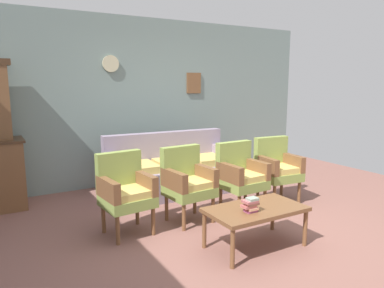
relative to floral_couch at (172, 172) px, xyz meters
name	(u,v)px	position (x,y,z in m)	size (l,w,h in m)	color
ground_plane	(241,234)	(-0.03, -1.75, -0.33)	(7.68, 7.68, 0.00)	#84564C
wall_back_with_decor	(146,101)	(-0.03, 0.88, 1.03)	(6.40, 0.09, 2.70)	gray
floral_couch	(172,172)	(0.00, 0.00, 0.00)	(1.99, 0.89, 0.90)	gray
armchair_near_couch_end	(125,189)	(-1.12, -1.08, 0.17)	(0.57, 0.54, 0.90)	#849947
armchair_by_doorway	(187,181)	(-0.35, -1.10, 0.17)	(0.56, 0.53, 0.90)	#849947
armchair_row_middle	(241,174)	(0.40, -1.17, 0.17)	(0.54, 0.51, 0.90)	#849947
armchair_near_cabinet	(277,167)	(1.10, -1.09, 0.17)	(0.56, 0.54, 0.90)	#849947
coffee_table	(256,212)	(-0.11, -2.08, 0.05)	(1.00, 0.56, 0.42)	brown
book_stack_on_table	(251,205)	(-0.23, -2.15, 0.17)	(0.16, 0.11, 0.14)	#A4497B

